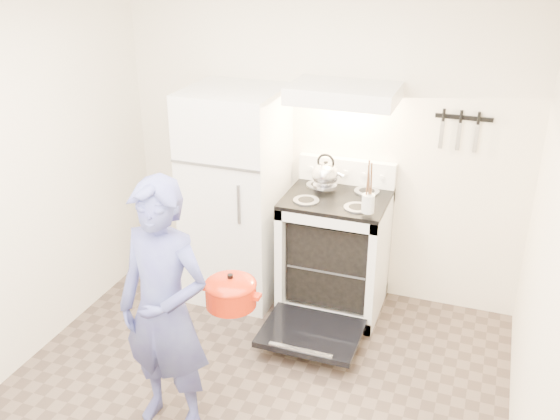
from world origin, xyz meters
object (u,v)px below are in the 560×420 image
object	(u,v)px
person	(165,311)
stove_body	(335,254)
refrigerator	(236,196)
dutch_oven	(231,294)
tea_kettle	(325,173)

from	to	relation	value
person	stove_body	bearing A→B (deg)	74.86
person	refrigerator	bearing A→B (deg)	103.53
dutch_oven	stove_body	bearing A→B (deg)	77.18
refrigerator	tea_kettle	size ratio (longest dim) A/B	5.71
stove_body	person	size ratio (longest dim) A/B	0.58
person	dutch_oven	bearing A→B (deg)	49.71
tea_kettle	person	world-z (taller)	person
stove_body	tea_kettle	size ratio (longest dim) A/B	3.09
tea_kettle	dutch_oven	xyz separation A→B (m)	(-0.18, -1.36, -0.30)
refrigerator	person	bearing A→B (deg)	-81.52
person	dutch_oven	xyz separation A→B (m)	(0.28, 0.28, 0.00)
refrigerator	person	size ratio (longest dim) A/B	1.07
tea_kettle	dutch_oven	distance (m)	1.40
refrigerator	person	world-z (taller)	refrigerator
refrigerator	person	distance (m)	1.57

